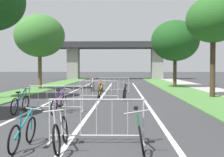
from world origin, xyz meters
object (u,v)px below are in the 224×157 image
at_px(crowd_barrier_fourth, 114,85).
at_px(bicycle_black_4, 125,93).
at_px(bicycle_silver_7, 61,132).
at_px(tree_left_oak_mid, 40,36).
at_px(tree_right_maple_mid, 213,20).
at_px(bicycle_white_1, 92,86).
at_px(bicycle_green_2, 140,132).
at_px(bicycle_orange_8, 101,87).
at_px(tree_right_pine_far, 175,41).
at_px(crowd_barrier_third, 99,90).
at_px(crowd_barrier_second, 56,99).
at_px(crowd_barrier_nearest, 97,121).
at_px(bicycle_red_6, 100,88).
at_px(bicycle_blue_3, 20,104).
at_px(bicycle_yellow_0, 100,93).
at_px(bicycle_teal_9, 23,132).
at_px(bicycle_purple_5, 59,104).

bearing_deg(crowd_barrier_fourth, bicycle_black_4, -82.43).
bearing_deg(bicycle_silver_7, crowd_barrier_fourth, -94.89).
xyz_separation_m(tree_left_oak_mid, bicycle_black_4, (7.14, -8.34, -4.14)).
relative_size(tree_right_maple_mid, bicycle_white_1, 3.49).
bearing_deg(bicycle_green_2, bicycle_silver_7, 5.28).
relative_size(crowd_barrier_fourth, bicycle_orange_8, 1.34).
height_order(tree_left_oak_mid, crowd_barrier_fourth, tree_left_oak_mid).
bearing_deg(bicycle_white_1, tree_right_pine_far, 35.47).
xyz_separation_m(tree_right_maple_mid, crowd_barrier_third, (-6.78, -0.87, -4.13)).
bearing_deg(crowd_barrier_second, bicycle_orange_8, 84.22).
bearing_deg(crowd_barrier_second, tree_right_pine_far, 64.03).
distance_m(crowd_barrier_nearest, bicycle_black_4, 9.81).
distance_m(bicycle_white_1, bicycle_red_6, 1.30).
bearing_deg(bicycle_black_4, bicycle_blue_3, -132.70).
height_order(bicycle_yellow_0, bicycle_green_2, bicycle_yellow_0).
distance_m(crowd_barrier_nearest, bicycle_teal_9, 1.66).
bearing_deg(bicycle_teal_9, bicycle_blue_3, 111.70).
bearing_deg(tree_right_maple_mid, bicycle_yellow_0, -168.12).
distance_m(tree_left_oak_mid, bicycle_silver_7, 19.95).
bearing_deg(tree_right_maple_mid, bicycle_purple_5, -140.72).
height_order(tree_right_maple_mid, crowd_barrier_fourth, tree_right_maple_mid).
xyz_separation_m(bicycle_yellow_0, bicycle_blue_3, (-2.74, -5.15, 0.00)).
height_order(bicycle_white_1, bicycle_green_2, bicycle_white_1).
height_order(crowd_barrier_second, bicycle_silver_7, crowd_barrier_second).
relative_size(bicycle_black_4, bicycle_teal_9, 1.03).
relative_size(crowd_barrier_third, bicycle_teal_9, 1.40).
relative_size(tree_left_oak_mid, crowd_barrier_nearest, 2.78).
distance_m(bicycle_red_6, bicycle_teal_9, 15.39).
distance_m(tree_left_oak_mid, crowd_barrier_second, 14.24).
height_order(bicycle_green_2, bicycle_teal_9, bicycle_teal_9).
xyz_separation_m(crowd_barrier_second, crowd_barrier_fourth, (2.09, 10.29, 0.00)).
relative_size(bicycle_blue_3, bicycle_purple_5, 1.00).
height_order(tree_right_pine_far, bicycle_green_2, tree_right_pine_far).
relative_size(crowd_barrier_second, crowd_barrier_third, 1.00).
bearing_deg(tree_right_pine_far, bicycle_yellow_0, -119.27).
xyz_separation_m(crowd_barrier_second, bicycle_white_1, (0.40, 10.82, -0.14)).
bearing_deg(bicycle_blue_3, tree_left_oak_mid, 106.18).
bearing_deg(bicycle_teal_9, bicycle_red_6, 89.82).
xyz_separation_m(bicycle_red_6, bicycle_orange_8, (-0.02, 0.92, 0.01)).
height_order(tree_left_oak_mid, bicycle_green_2, tree_left_oak_mid).
bearing_deg(bicycle_black_4, crowd_barrier_fourth, 93.47).
height_order(crowd_barrier_third, crowd_barrier_fourth, same).
bearing_deg(bicycle_white_1, bicycle_orange_8, -11.92).
height_order(tree_left_oak_mid, crowd_barrier_nearest, tree_left_oak_mid).
distance_m(crowd_barrier_fourth, bicycle_red_6, 1.16).
height_order(crowd_barrier_nearest, bicycle_green_2, crowd_barrier_nearest).
distance_m(bicycle_purple_5, bicycle_silver_7, 5.36).
bearing_deg(bicycle_teal_9, crowd_barrier_nearest, 19.87).
relative_size(tree_right_pine_far, bicycle_red_6, 3.72).
height_order(crowd_barrier_nearest, bicycle_orange_8, crowd_barrier_nearest).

